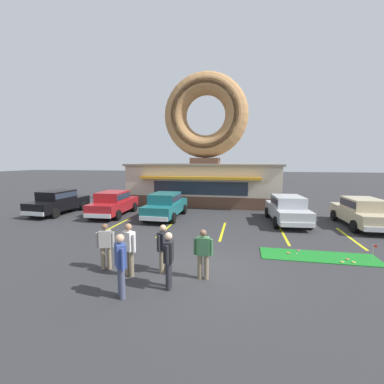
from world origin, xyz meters
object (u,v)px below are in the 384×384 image
at_px(trash_bin, 116,199).
at_px(putting_flag_pin, 374,249).
at_px(pedestrian_beanie_man, 169,258).
at_px(car_teal, 166,204).
at_px(car_champagne, 362,211).
at_px(golf_ball, 297,254).
at_px(pedestrian_blue_sweater_man, 203,252).
at_px(pedestrian_hooded_kid, 129,247).
at_px(pedestrian_crossing_woman, 105,244).
at_px(car_red, 113,202).
at_px(car_black, 58,201).
at_px(pedestrian_leather_jacket_man, 163,246).
at_px(pedestrian_clipboard_woman, 121,262).
at_px(car_silver, 287,208).

bearing_deg(trash_bin, putting_flag_pin, -31.25).
bearing_deg(pedestrian_beanie_man, car_teal, 107.75).
relative_size(car_champagne, trash_bin, 4.73).
distance_m(golf_ball, putting_flag_pin, 2.68).
height_order(car_teal, pedestrian_blue_sweater_man, car_teal).
relative_size(pedestrian_hooded_kid, pedestrian_crossing_woman, 1.09).
height_order(car_red, pedestrian_beanie_man, pedestrian_beanie_man).
relative_size(car_red, pedestrian_crossing_woman, 2.98).
xyz_separation_m(car_red, pedestrian_crossing_woman, (3.97, -7.93, -0.02)).
distance_m(golf_ball, car_black, 15.43).
bearing_deg(pedestrian_crossing_woman, car_black, 135.98).
relative_size(car_red, pedestrian_leather_jacket_man, 2.92).
relative_size(putting_flag_pin, pedestrian_beanie_man, 0.34).
bearing_deg(pedestrian_clipboard_woman, car_teal, 100.17).
distance_m(car_silver, car_teal, 7.37).
relative_size(car_red, pedestrian_clipboard_woman, 2.68).
height_order(car_red, pedestrian_clipboard_woman, pedestrian_clipboard_woman).
bearing_deg(trash_bin, pedestrian_leather_jacket_man, -56.22).
distance_m(car_teal, pedestrian_hooded_kid, 8.31).
height_order(pedestrian_hooded_kid, pedestrian_beanie_man, pedestrian_hooded_kid).
xyz_separation_m(putting_flag_pin, pedestrian_hooded_kid, (-8.22, -2.95, 0.50)).
relative_size(golf_ball, pedestrian_clipboard_woman, 0.02).
distance_m(putting_flag_pin, pedestrian_beanie_man, 7.62).
bearing_deg(pedestrian_crossing_woman, golf_ball, 21.73).
bearing_deg(pedestrian_hooded_kid, pedestrian_beanie_man, -20.09).
distance_m(car_red, pedestrian_crossing_woman, 8.86).
bearing_deg(pedestrian_blue_sweater_man, car_champagne, 46.21).
relative_size(car_red, pedestrian_beanie_man, 2.83).
bearing_deg(golf_ball, car_teal, 142.64).
height_order(car_champagne, pedestrian_clipboard_woman, pedestrian_clipboard_woman).
bearing_deg(pedestrian_crossing_woman, putting_flag_pin, 15.95).
xyz_separation_m(car_silver, pedestrian_hooded_kid, (-6.02, -8.31, 0.07)).
relative_size(car_black, car_red, 1.00).
relative_size(pedestrian_hooded_kid, pedestrian_beanie_man, 1.03).
xyz_separation_m(pedestrian_blue_sweater_man, pedestrian_crossing_woman, (-3.30, 0.06, 0.00)).
xyz_separation_m(pedestrian_leather_jacket_man, pedestrian_beanie_man, (0.48, -0.99, 0.03)).
xyz_separation_m(car_black, pedestrian_leather_jacket_man, (9.95, -7.58, 0.00)).
distance_m(pedestrian_hooded_kid, pedestrian_crossing_woman, 1.04).
bearing_deg(pedestrian_beanie_man, pedestrian_blue_sweater_man, 42.41).
xyz_separation_m(putting_flag_pin, pedestrian_beanie_man, (-6.76, -3.48, 0.47)).
relative_size(pedestrian_blue_sweater_man, pedestrian_beanie_man, 0.95).
bearing_deg(pedestrian_clipboard_woman, car_red, 119.24).
distance_m(pedestrian_blue_sweater_man, pedestrian_crossing_woman, 3.30).
height_order(golf_ball, car_red, car_red).
bearing_deg(pedestrian_clipboard_woman, pedestrian_leather_jacket_man, 69.84).
distance_m(car_red, pedestrian_beanie_man, 10.87).
bearing_deg(pedestrian_leather_jacket_man, putting_flag_pin, 19.01).
relative_size(car_silver, pedestrian_blue_sweater_man, 3.01).
xyz_separation_m(car_red, pedestrian_blue_sweater_man, (7.27, -7.99, -0.02)).
distance_m(car_teal, car_black, 7.64).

